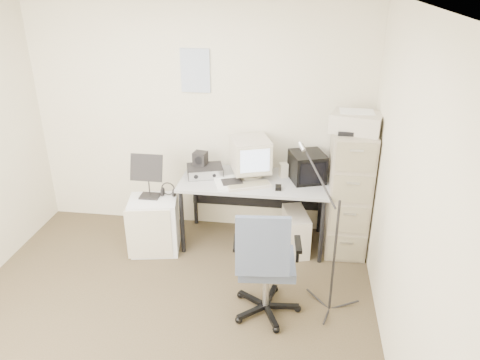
# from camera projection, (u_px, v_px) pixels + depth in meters

# --- Properties ---
(floor) EXTENTS (3.60, 3.60, 0.01)m
(floor) POSITION_uv_depth(u_px,v_px,m) (158.00, 329.00, 3.84)
(floor) COLOR #43351D
(floor) RESTS_ON ground
(ceiling) EXTENTS (3.60, 3.60, 0.01)m
(ceiling) POSITION_uv_depth(u_px,v_px,m) (128.00, 5.00, 2.79)
(ceiling) COLOR white
(ceiling) RESTS_ON ground
(wall_back) EXTENTS (3.60, 0.02, 2.50)m
(wall_back) POSITION_uv_depth(u_px,v_px,m) (199.00, 118.00, 4.94)
(wall_back) COLOR beige
(wall_back) RESTS_ON ground
(wall_right) EXTENTS (0.02, 3.60, 2.50)m
(wall_right) POSITION_uv_depth(u_px,v_px,m) (407.00, 209.00, 3.09)
(wall_right) COLOR beige
(wall_right) RESTS_ON ground
(wall_calendar) EXTENTS (0.30, 0.02, 0.44)m
(wall_calendar) POSITION_uv_depth(u_px,v_px,m) (195.00, 71.00, 4.72)
(wall_calendar) COLOR white
(wall_calendar) RESTS_ON wall_back
(filing_cabinet) EXTENTS (0.40, 0.60, 1.30)m
(filing_cabinet) POSITION_uv_depth(u_px,v_px,m) (348.00, 191.00, 4.70)
(filing_cabinet) COLOR #A59888
(filing_cabinet) RESTS_ON floor
(printer) EXTENTS (0.52, 0.42, 0.18)m
(printer) POSITION_uv_depth(u_px,v_px,m) (356.00, 122.00, 4.34)
(printer) COLOR beige
(printer) RESTS_ON filing_cabinet
(desk) EXTENTS (1.50, 0.70, 0.73)m
(desk) POSITION_uv_depth(u_px,v_px,m) (254.00, 211.00, 4.91)
(desk) COLOR #999999
(desk) RESTS_ON floor
(crt_monitor) EXTENTS (0.47, 0.49, 0.41)m
(crt_monitor) POSITION_uv_depth(u_px,v_px,m) (250.00, 158.00, 4.76)
(crt_monitor) COLOR beige
(crt_monitor) RESTS_ON desk
(crt_tv) EXTENTS (0.41, 0.42, 0.29)m
(crt_tv) POSITION_uv_depth(u_px,v_px,m) (307.00, 167.00, 4.70)
(crt_tv) COLOR black
(crt_tv) RESTS_ON desk
(desk_speaker) EXTENTS (0.10, 0.10, 0.15)m
(desk_speaker) POSITION_uv_depth(u_px,v_px,m) (283.00, 170.00, 4.80)
(desk_speaker) COLOR beige
(desk_speaker) RESTS_ON desk
(keyboard) EXTENTS (0.46, 0.32, 0.02)m
(keyboard) POSITION_uv_depth(u_px,v_px,m) (249.00, 186.00, 4.61)
(keyboard) COLOR beige
(keyboard) RESTS_ON desk
(mouse) EXTENTS (0.06, 0.10, 0.03)m
(mouse) POSITION_uv_depth(u_px,v_px,m) (278.00, 188.00, 4.56)
(mouse) COLOR black
(mouse) RESTS_ON desk
(radio_receiver) EXTENTS (0.42, 0.35, 0.10)m
(radio_receiver) POSITION_uv_depth(u_px,v_px,m) (205.00, 171.00, 4.84)
(radio_receiver) COLOR black
(radio_receiver) RESTS_ON desk
(radio_speaker) EXTENTS (0.15, 0.14, 0.13)m
(radio_speaker) POSITION_uv_depth(u_px,v_px,m) (200.00, 158.00, 4.85)
(radio_speaker) COLOR black
(radio_speaker) RESTS_ON radio_receiver
(papers) EXTENTS (0.34, 0.40, 0.02)m
(papers) POSITION_uv_depth(u_px,v_px,m) (228.00, 183.00, 4.67)
(papers) COLOR white
(papers) RESTS_ON desk
(pc_tower) EXTENTS (0.32, 0.50, 0.43)m
(pc_tower) POSITION_uv_depth(u_px,v_px,m) (296.00, 231.00, 4.83)
(pc_tower) COLOR beige
(pc_tower) RESTS_ON floor
(office_chair) EXTENTS (0.64, 0.64, 1.03)m
(office_chair) POSITION_uv_depth(u_px,v_px,m) (267.00, 261.00, 3.83)
(office_chair) COLOR slate
(office_chair) RESTS_ON floor
(side_cart) EXTENTS (0.53, 0.46, 0.59)m
(side_cart) POSITION_uv_depth(u_px,v_px,m) (155.00, 225.00, 4.80)
(side_cart) COLOR silver
(side_cart) RESTS_ON floor
(music_stand) EXTENTS (0.35, 0.22, 0.47)m
(music_stand) POSITION_uv_depth(u_px,v_px,m) (148.00, 175.00, 4.63)
(music_stand) COLOR black
(music_stand) RESTS_ON side_cart
(headphones) EXTENTS (0.19, 0.19, 0.03)m
(headphones) POSITION_uv_depth(u_px,v_px,m) (168.00, 191.00, 4.73)
(headphones) COLOR black
(headphones) RESTS_ON side_cart
(mic_stand) EXTENTS (0.03, 0.03, 1.38)m
(mic_stand) POSITION_uv_depth(u_px,v_px,m) (336.00, 241.00, 3.78)
(mic_stand) COLOR black
(mic_stand) RESTS_ON floor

